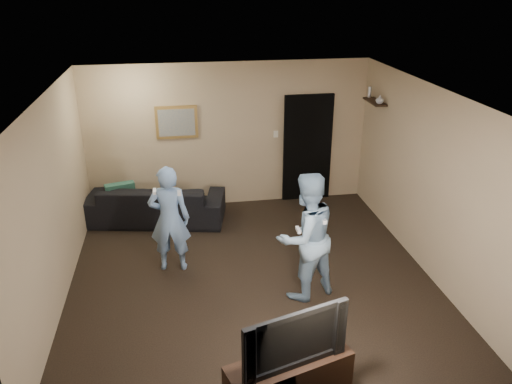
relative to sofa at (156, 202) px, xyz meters
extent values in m
plane|color=black|center=(1.34, -1.98, -0.34)|extent=(5.00, 5.00, 0.00)
cube|color=silver|center=(1.34, -1.98, 2.26)|extent=(5.00, 5.00, 0.04)
cube|color=tan|center=(1.34, 0.52, 0.96)|extent=(5.00, 0.04, 2.60)
cube|color=tan|center=(1.34, -4.48, 0.96)|extent=(5.00, 0.04, 2.60)
cube|color=tan|center=(-1.16, -1.98, 0.96)|extent=(0.04, 5.00, 2.60)
cube|color=tan|center=(3.84, -1.98, 0.96)|extent=(0.04, 5.00, 2.60)
imported|color=black|center=(0.00, 0.00, 0.00)|extent=(2.45, 1.34, 0.68)
cube|color=#17463B|center=(-0.57, 0.00, 0.14)|extent=(0.51, 0.28, 0.49)
cube|color=olive|center=(0.44, 0.49, 1.26)|extent=(0.72, 0.05, 0.57)
cube|color=slate|center=(0.44, 0.47, 1.26)|extent=(0.62, 0.01, 0.47)
cube|color=black|center=(2.79, 0.49, 0.66)|extent=(0.90, 0.06, 2.00)
cube|color=silver|center=(2.19, 0.49, 0.96)|extent=(0.08, 0.02, 0.12)
cube|color=black|center=(3.73, -0.18, 1.65)|extent=(0.20, 0.60, 0.03)
imported|color=#AEAEB3|center=(3.73, -0.38, 1.74)|extent=(0.17, 0.17, 0.14)
cylinder|color=silver|center=(3.73, 0.08, 1.76)|extent=(0.06, 0.06, 0.18)
cube|color=black|center=(1.38, -4.27, -0.09)|extent=(1.34, 0.75, 0.45)
imported|color=black|center=(1.38, -4.27, 0.45)|extent=(1.09, 0.45, 0.63)
imported|color=#799FD2|center=(0.25, -1.61, 0.45)|extent=(0.62, 0.44, 1.58)
cube|color=white|center=(0.09, -1.83, 0.98)|extent=(0.04, 0.14, 0.04)
cube|color=white|center=(0.41, -1.83, 0.94)|extent=(0.05, 0.09, 0.05)
imported|color=#88AAC7|center=(1.97, -2.55, 0.53)|extent=(1.02, 0.91, 1.73)
cube|color=white|center=(1.81, -2.77, 0.75)|extent=(0.04, 0.14, 0.04)
cube|color=white|center=(2.13, -2.77, 0.85)|extent=(0.05, 0.09, 0.05)
camera|label=1|loc=(0.43, -7.97, 3.60)|focal=35.00mm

